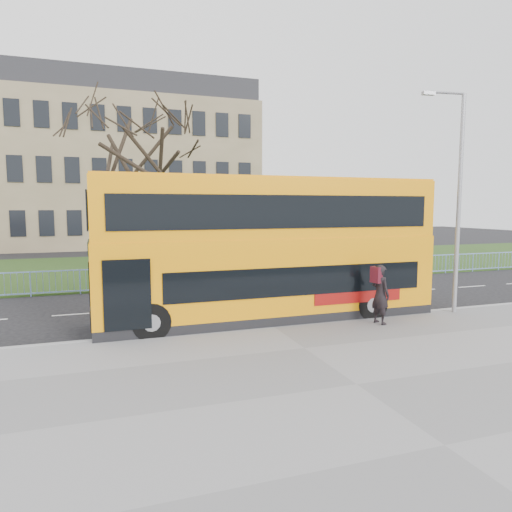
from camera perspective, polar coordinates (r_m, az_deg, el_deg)
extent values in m
plane|color=black|center=(16.17, -0.12, -7.66)|extent=(120.00, 120.00, 0.00)
cube|color=slate|center=(10.28, 12.46, -15.69)|extent=(80.00, 10.50, 0.12)
cube|color=#969699|center=(14.73, 1.83, -8.75)|extent=(80.00, 0.20, 0.14)
cube|color=#253C16|center=(29.85, -8.92, -1.28)|extent=(80.00, 15.40, 0.08)
cube|color=#7E6E50|center=(49.98, -18.95, 9.42)|extent=(30.00, 15.00, 14.00)
cube|color=#FC9A0A|center=(15.52, 1.52, -2.80)|extent=(11.35, 2.74, 2.11)
cube|color=#FC9A0A|center=(15.37, 1.54, 1.75)|extent=(11.35, 2.74, 0.36)
cube|color=#FC9A0A|center=(15.33, 1.55, 5.95)|extent=(11.29, 2.69, 1.89)
cube|color=black|center=(14.51, 5.81, -3.13)|extent=(8.75, 0.07, 0.92)
cube|color=black|center=(14.08, 3.46, 5.54)|extent=(10.43, 0.08, 1.03)
cylinder|color=black|center=(13.61, -12.96, -8.03)|extent=(1.12, 0.31, 1.12)
cylinder|color=black|center=(16.08, 14.20, -5.88)|extent=(1.12, 0.31, 1.12)
imported|color=black|center=(15.17, 15.27, -4.64)|extent=(0.60, 0.78, 1.91)
cylinder|color=#95979E|center=(17.50, 24.02, 5.78)|extent=(0.15, 0.15, 7.58)
cylinder|color=#95979E|center=(17.56, 22.72, 18.31)|extent=(1.33, 0.28, 0.09)
cube|color=#95979E|center=(17.21, 20.76, 18.49)|extent=(0.45, 0.23, 0.11)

